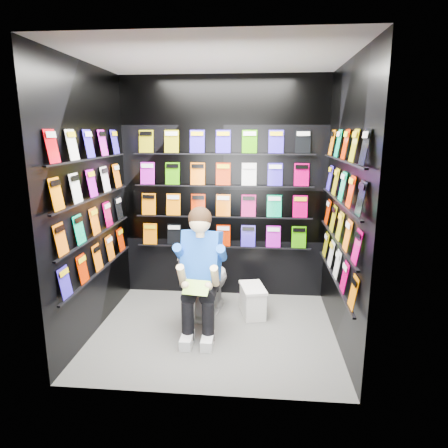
{
  "coord_description": "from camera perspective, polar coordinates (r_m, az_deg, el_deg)",
  "views": [
    {
      "loc": [
        0.43,
        -3.66,
        1.97
      ],
      "look_at": [
        0.08,
        0.15,
        1.08
      ],
      "focal_mm": 32.0,
      "sensor_mm": 36.0,
      "label": 1
    }
  ],
  "objects": [
    {
      "name": "comics_back",
      "position": [
        4.7,
        -0.11,
        4.91
      ],
      "size": [
        2.1,
        0.06,
        1.37
      ],
      "primitive_type": null,
      "color": "#BF2500",
      "rests_on": "wall_back"
    },
    {
      "name": "floor",
      "position": [
        4.18,
        -1.36,
        -15.08
      ],
      "size": [
        2.4,
        2.4,
        0.0
      ],
      "primitive_type": "plane",
      "color": "#61615F",
      "rests_on": "ground"
    },
    {
      "name": "longbox_lid",
      "position": [
        4.41,
        4.14,
        -9.07
      ],
      "size": [
        0.33,
        0.46,
        0.03
      ],
      "primitive_type": "cube",
      "rotation": [
        0.0,
        0.0,
        0.23
      ],
      "color": "white",
      "rests_on": "longbox"
    },
    {
      "name": "held_comic",
      "position": [
        3.7,
        -3.96,
        -9.06
      ],
      "size": [
        0.26,
        0.17,
        0.1
      ],
      "primitive_type": "cube",
      "rotation": [
        -0.96,
        0.0,
        -0.15
      ],
      "color": "green",
      "rests_on": "reader"
    },
    {
      "name": "wall_left",
      "position": [
        4.06,
        -18.56,
        2.88
      ],
      "size": [
        0.04,
        2.0,
        2.6
      ],
      "primitive_type": "cube",
      "color": "black",
      "rests_on": "floor"
    },
    {
      "name": "toilet",
      "position": [
        4.45,
        -2.43,
        -8.08
      ],
      "size": [
        0.52,
        0.8,
        0.73
      ],
      "primitive_type": "imported",
      "rotation": [
        0.0,
        0.0,
        3.0
      ],
      "color": "white",
      "rests_on": "floor"
    },
    {
      "name": "comics_right",
      "position": [
        3.79,
        16.39,
        2.43
      ],
      "size": [
        0.06,
        1.7,
        1.37
      ],
      "primitive_type": null,
      "color": "#BF2500",
      "rests_on": "wall_right"
    },
    {
      "name": "ceiling",
      "position": [
        3.74,
        -1.59,
        22.76
      ],
      "size": [
        2.4,
        2.4,
        0.0
      ],
      "primitive_type": "plane",
      "color": "white",
      "rests_on": "floor"
    },
    {
      "name": "comics_left",
      "position": [
        4.05,
        -18.18,
        2.95
      ],
      "size": [
        0.06,
        1.7,
        1.37
      ],
      "primitive_type": null,
      "color": "#BF2500",
      "rests_on": "wall_left"
    },
    {
      "name": "wall_back",
      "position": [
        4.73,
        -0.07,
        4.91
      ],
      "size": [
        2.4,
        0.04,
        2.6
      ],
      "primitive_type": "cube",
      "color": "black",
      "rests_on": "floor"
    },
    {
      "name": "wall_right",
      "position": [
        3.8,
        16.83,
        2.34
      ],
      "size": [
        0.04,
        2.0,
        2.6
      ],
      "primitive_type": "cube",
      "color": "black",
      "rests_on": "floor"
    },
    {
      "name": "reader",
      "position": [
        3.96,
        -3.21,
        -4.72
      ],
      "size": [
        0.61,
        0.81,
        1.37
      ],
      "primitive_type": null,
      "rotation": [
        0.0,
        0.0,
        -0.15
      ],
      "color": "blue",
      "rests_on": "toilet"
    },
    {
      "name": "longbox",
      "position": [
        4.47,
        4.1,
        -11.01
      ],
      "size": [
        0.3,
        0.44,
        0.3
      ],
      "primitive_type": "cube",
      "rotation": [
        0.0,
        0.0,
        0.23
      ],
      "color": "white",
      "rests_on": "floor"
    },
    {
      "name": "wall_front",
      "position": [
        2.78,
        -3.83,
        -0.93
      ],
      "size": [
        2.4,
        0.04,
        2.6
      ],
      "primitive_type": "cube",
      "color": "black",
      "rests_on": "floor"
    }
  ]
}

